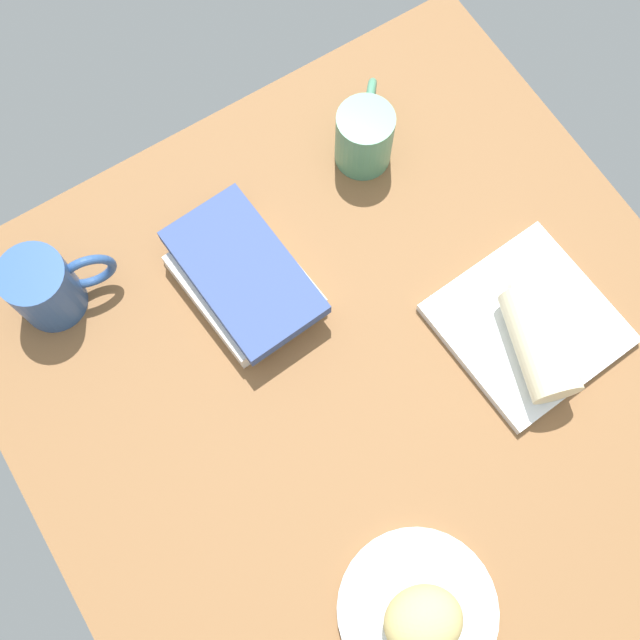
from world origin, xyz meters
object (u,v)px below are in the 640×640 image
round_plate (417,610)px  coffee_mug (365,135)px  book_stack (244,279)px  breakfast_wrap (540,342)px  sauce_cup (527,285)px  second_mug (46,287)px  scone_pastry (423,621)px  square_plate (528,324)px

round_plate → coffee_mug: 62.54cm
book_stack → coffee_mug: 26.34cm
book_stack → coffee_mug: bearing=-70.3°
round_plate → book_stack: bearing=-4.5°
breakfast_wrap → coffee_mug: bearing=-68.2°
round_plate → sauce_cup: size_ratio=3.76×
coffee_mug → breakfast_wrap: bearing=-176.2°
round_plate → breakfast_wrap: (18.55, -30.80, 4.16)cm
coffee_mug → second_mug: size_ratio=0.80×
round_plate → scone_pastry: 4.02cm
book_stack → coffee_mug: (8.85, -24.72, 2.10)cm
round_plate → coffee_mug: (55.57, -28.36, 4.27)cm
scone_pastry → sauce_cup: 44.51cm
round_plate → square_plate: size_ratio=0.91×
scone_pastry → sauce_cup: (26.99, -35.37, -1.51)cm
breakfast_wrap → coffee_mug: 37.10cm
coffee_mug → scone_pastry: bearing=153.0°
scone_pastry → coffee_mug: size_ratio=0.81×
sauce_cup → coffee_mug: 30.36cm
sauce_cup → coffee_mug: coffee_mug is taller
scone_pastry → sauce_cup: bearing=-52.7°
round_plate → scone_pastry: (-0.98, 0.40, 3.88)cm
book_stack → second_mug: (11.61, 22.59, 2.47)cm
square_plate → sauce_cup: bearing=-29.2°
scone_pastry → second_mug: size_ratio=0.65×
coffee_mug → book_stack: bearing=109.7°
round_plate → second_mug: 61.51cm
round_plate → book_stack: 46.91cm
square_plate → book_stack: (24.86, 29.01, 2.07)cm
scone_pastry → breakfast_wrap: 36.81cm
square_plate → sauce_cup: 5.26cm
breakfast_wrap → scone_pastry: bearing=50.1°
scone_pastry → second_mug: (59.31, 18.55, 0.76)cm
sauce_cup → second_mug: size_ratio=0.36×
breakfast_wrap → second_mug: bearing=-20.6°
round_plate → second_mug: (58.33, 18.95, 4.65)cm
breakfast_wrap → second_mug: (39.78, 49.75, 0.48)cm
sauce_cup → breakfast_wrap: breakfast_wrap is taller
book_stack → round_plate: bearing=175.5°
square_plate → breakfast_wrap: (-3.31, 1.85, 4.06)cm
breakfast_wrap → square_plate: bearing=-101.2°
scone_pastry → coffee_mug: (56.55, -28.76, 0.39)cm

